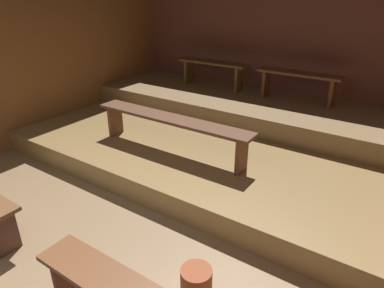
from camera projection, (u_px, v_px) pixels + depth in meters
ground at (181, 175)px, 4.51m from camera, size 5.83×5.83×0.08m
wall_back at (266, 47)px, 5.88m from camera, size 5.83×0.06×2.56m
wall_left at (46, 54)px, 5.26m from camera, size 0.06×5.83×2.56m
platform_lower at (213, 141)px, 5.06m from camera, size 5.03×3.39×0.29m
platform_middle at (243, 106)px, 5.64m from camera, size 5.03×1.53×0.29m
bench_lower_center at (171, 124)px, 4.28m from camera, size 2.23×0.29×0.46m
bench_middle_left at (213, 68)px, 6.05m from camera, size 1.29×0.29×0.46m
bench_middle_right at (298, 80)px, 5.27m from camera, size 1.29×0.29×0.46m
pail_floor at (196, 282)px, 2.66m from camera, size 0.25×0.25×0.24m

